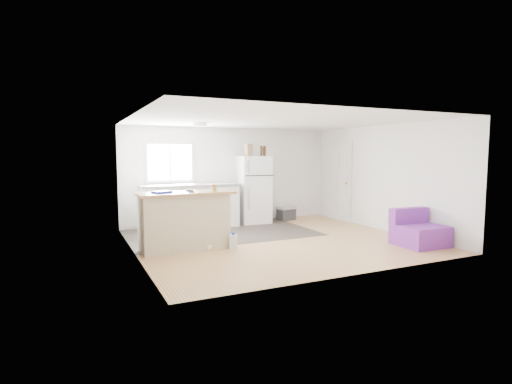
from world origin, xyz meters
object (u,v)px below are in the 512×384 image
at_px(peninsula, 185,221).
at_px(cardboard_box, 249,150).
at_px(refrigerator, 254,190).
at_px(cooler, 286,213).
at_px(blue_tray, 162,192).
at_px(mop, 209,237).
at_px(cleaner_jug, 233,242).
at_px(kitchen_cabinets, 190,206).
at_px(red_cup, 214,188).
at_px(bottle_left, 261,151).
at_px(bottle_right, 265,151).
at_px(purple_seat, 418,232).

distance_m(peninsula, cardboard_box, 3.29).
xyz_separation_m(refrigerator, cooler, (0.95, -0.01, -0.67)).
distance_m(blue_tray, cardboard_box, 3.42).
height_order(mop, blue_tray, mop).
distance_m(peninsula, cleaner_jug, 0.97).
height_order(refrigerator, cleaner_jug, refrigerator).
xyz_separation_m(kitchen_cabinets, blue_tray, (-1.10, -2.12, 0.55)).
bearing_deg(cardboard_box, blue_tray, -141.47).
relative_size(peninsula, refrigerator, 1.03).
bearing_deg(refrigerator, cleaner_jug, -117.84).
height_order(cleaner_jug, red_cup, red_cup).
relative_size(refrigerator, bottle_left, 6.77).
distance_m(cooler, bottle_right, 1.77).
bearing_deg(kitchen_cabinets, refrigerator, 2.23).
height_order(red_cup, blue_tray, red_cup).
height_order(cardboard_box, bottle_left, cardboard_box).
xyz_separation_m(cooler, cardboard_box, (-1.09, -0.02, 1.66)).
height_order(red_cup, bottle_right, bottle_right).
bearing_deg(bottle_left, red_cup, -134.33).
relative_size(refrigerator, blue_tray, 5.64).
xyz_separation_m(kitchen_cabinets, refrigerator, (1.65, -0.01, 0.32)).
relative_size(mop, red_cup, 10.02).
relative_size(kitchen_cabinets, refrigerator, 1.39).
bearing_deg(peninsula, purple_seat, -22.65).
relative_size(blue_tray, bottle_left, 1.20).
xyz_separation_m(peninsula, bottle_right, (2.63, 2.04, 1.28)).
bearing_deg(red_cup, blue_tray, -179.38).
bearing_deg(bottle_right, mop, -134.98).
bearing_deg(cardboard_box, peninsula, -136.84).
relative_size(kitchen_cabinets, mop, 1.95).
bearing_deg(bottle_right, kitchen_cabinets, 178.17).
xyz_separation_m(peninsula, mop, (0.40, -0.19, -0.31)).
distance_m(refrigerator, bottle_left, 0.99).
bearing_deg(bottle_left, blue_tray, -145.67).
distance_m(blue_tray, bottle_right, 3.74).
height_order(purple_seat, bottle_right, bottle_right).
bearing_deg(cooler, bottle_left, 176.80).
height_order(mop, cardboard_box, cardboard_box).
bearing_deg(red_cup, cardboard_box, 51.79).
distance_m(cooler, mop, 3.68).
bearing_deg(cardboard_box, cleaner_jug, -120.00).
xyz_separation_m(cooler, bottle_right, (-0.66, -0.04, 1.64)).
bearing_deg(refrigerator, mop, -126.06).
xyz_separation_m(refrigerator, red_cup, (-1.77, -2.09, 0.28)).
bearing_deg(peninsula, bottle_right, 35.60).
height_order(refrigerator, blue_tray, refrigerator).
bearing_deg(bottle_right, purple_seat, -67.08).
relative_size(kitchen_cabinets, peninsula, 1.34).
bearing_deg(refrigerator, cooler, 3.89).
xyz_separation_m(peninsula, cleaner_jug, (0.81, -0.34, -0.40)).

